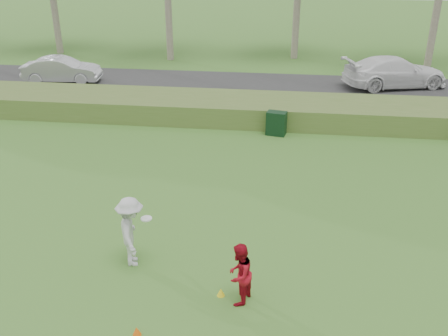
# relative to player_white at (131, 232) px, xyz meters

# --- Properties ---
(ground) EXTENTS (120.00, 120.00, 0.00)m
(ground) POSITION_rel_player_white_xyz_m (1.85, -0.99, -0.89)
(ground) COLOR #377025
(ground) RESTS_ON ground
(reed_strip) EXTENTS (80.00, 3.00, 0.90)m
(reed_strip) POSITION_rel_player_white_xyz_m (1.85, 11.01, -0.44)
(reed_strip) COLOR #4D6C2B
(reed_strip) RESTS_ON ground
(park_road) EXTENTS (80.00, 6.00, 0.06)m
(park_road) POSITION_rel_player_white_xyz_m (1.85, 16.01, -0.86)
(park_road) COLOR #2D2D2D
(park_road) RESTS_ON ground
(player_white) EXTENTS (1.03, 1.30, 1.78)m
(player_white) POSITION_rel_player_white_xyz_m (0.00, 0.00, 0.00)
(player_white) COLOR silver
(player_white) RESTS_ON ground
(player_red) EXTENTS (0.74, 0.84, 1.45)m
(player_red) POSITION_rel_player_white_xyz_m (2.72, -1.10, -0.17)
(player_red) COLOR #A40E1D
(player_red) RESTS_ON ground
(cone_orange) EXTENTS (0.18, 0.18, 0.20)m
(cone_orange) POSITION_rel_player_white_xyz_m (0.78, -2.38, -0.79)
(cone_orange) COLOR #FF600D
(cone_orange) RESTS_ON ground
(cone_yellow) EXTENTS (0.18, 0.18, 0.19)m
(cone_yellow) POSITION_rel_player_white_xyz_m (2.30, -0.96, -0.80)
(cone_yellow) COLOR yellow
(cone_yellow) RESTS_ON ground
(utility_cabinet) EXTENTS (0.85, 0.62, 0.96)m
(utility_cabinet) POSITION_rel_player_white_xyz_m (3.16, 9.26, -0.41)
(utility_cabinet) COLOR black
(utility_cabinet) RESTS_ON ground
(car_mid) EXTENTS (4.28, 1.94, 1.36)m
(car_mid) POSITION_rel_player_white_xyz_m (-8.69, 15.61, -0.15)
(car_mid) COLOR white
(car_mid) RESTS_ON park_road
(car_right) EXTENTS (5.83, 3.71, 1.57)m
(car_right) POSITION_rel_player_white_xyz_m (9.08, 17.00, -0.05)
(car_right) COLOR white
(car_right) RESTS_ON park_road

